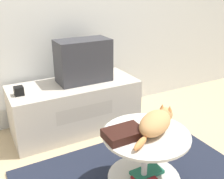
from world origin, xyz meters
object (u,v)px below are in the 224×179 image
at_px(tv, 83,61).
at_px(dvd_box, 124,134).
at_px(speaker, 19,91).
at_px(cat, 156,122).

bearing_deg(tv, dvd_box, -100.05).
height_order(speaker, cat, cat).
xyz_separation_m(tv, cat, (0.04, -1.18, -0.15)).
bearing_deg(speaker, tv, 5.58).
xyz_separation_m(speaker, dvd_box, (0.47, -1.07, -0.02)).
distance_m(dvd_box, cat, 0.24).
bearing_deg(dvd_box, cat, -8.95).
distance_m(speaker, cat, 1.32).
height_order(tv, dvd_box, tv).
xyz_separation_m(tv, dvd_box, (-0.20, -1.14, -0.19)).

